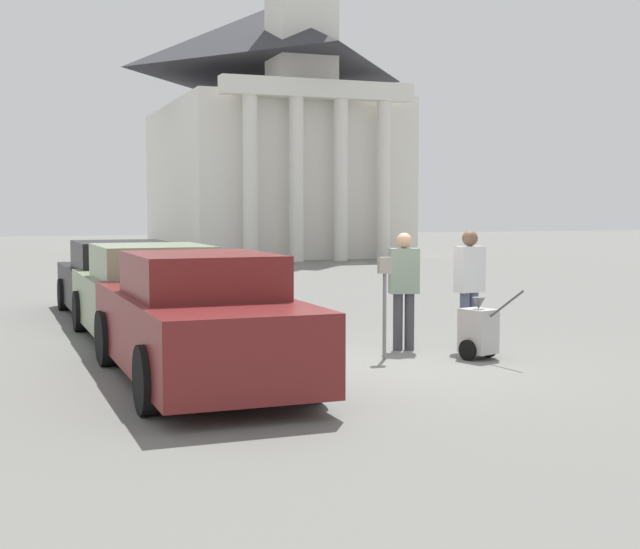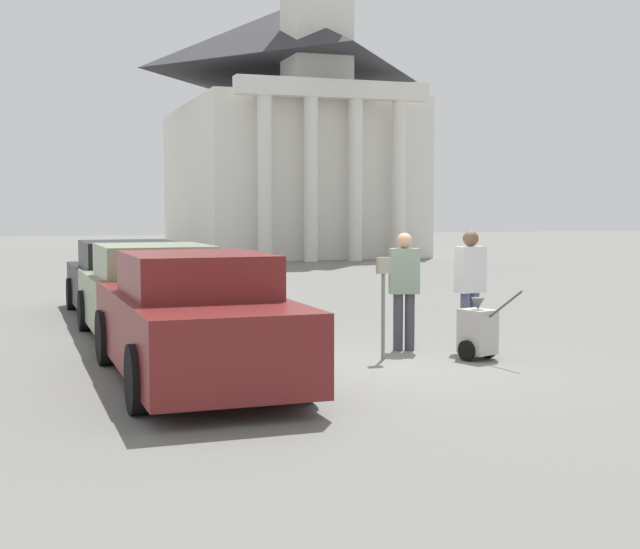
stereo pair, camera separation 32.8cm
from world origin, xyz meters
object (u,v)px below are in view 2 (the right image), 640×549
at_px(parking_meter, 383,289).
at_px(church, 287,119).
at_px(equipment_cart, 478,331).
at_px(parked_car_maroon, 194,321).
at_px(parked_car_sage, 152,296).
at_px(person_worker, 404,284).
at_px(parked_car_black, 128,282).
at_px(person_supervisor, 470,282).

bearing_deg(parking_meter, church, 75.95).
bearing_deg(equipment_cart, parking_meter, 144.26).
relative_size(parking_meter, church, 0.06).
xyz_separation_m(parked_car_maroon, equipment_cart, (3.92, 0.31, -0.33)).
relative_size(parked_car_maroon, parked_car_sage, 0.96).
bearing_deg(parked_car_sage, parking_meter, -45.92).
bearing_deg(person_worker, parked_car_sage, -18.38).
distance_m(parked_car_black, parking_meter, 6.58).
height_order(person_worker, person_supervisor, person_supervisor).
distance_m(parking_meter, church, 29.55).
distance_m(parking_meter, equipment_cart, 1.41).
bearing_deg(equipment_cart, parked_car_sage, 123.84).
distance_m(equipment_cart, church, 29.77).
relative_size(parked_car_sage, person_worker, 2.96).
bearing_deg(church, person_worker, -103.20).
xyz_separation_m(parked_car_maroon, church, (9.77, 28.93, 5.42)).
relative_size(person_worker, equipment_cart, 1.70).
bearing_deg(person_supervisor, parking_meter, 1.48).
xyz_separation_m(parked_car_black, church, (9.77, 22.24, 5.47)).
bearing_deg(parked_car_black, parked_car_maroon, -90.86).
xyz_separation_m(parked_car_black, parking_meter, (2.70, -5.99, 0.30)).
xyz_separation_m(parked_car_black, person_supervisor, (4.20, -5.64, 0.32)).
bearing_deg(parking_meter, parked_car_maroon, -165.38).
distance_m(parked_car_sage, church, 27.86).
height_order(parked_car_maroon, person_supervisor, person_supervisor).
distance_m(parking_meter, person_supervisor, 1.54).
xyz_separation_m(parked_car_black, equipment_cart, (3.92, -6.38, -0.28)).
xyz_separation_m(parked_car_maroon, parked_car_black, (0.00, 6.69, -0.05)).
bearing_deg(parked_car_maroon, church, 70.48).
distance_m(parked_car_maroon, parking_meter, 2.81).
height_order(person_worker, equipment_cart, person_worker).
bearing_deg(person_supervisor, person_worker, -30.17).
distance_m(parked_car_sage, parking_meter, 3.84).
bearing_deg(parked_car_black, equipment_cart, -59.27).
bearing_deg(person_worker, equipment_cart, 134.32).
distance_m(parked_car_sage, person_worker, 3.90).
bearing_deg(person_worker, parked_car_maroon, 35.91).
distance_m(person_worker, equipment_cart, 1.35).
xyz_separation_m(parked_car_maroon, parked_car_sage, (0.00, 3.42, -0.02)).
bearing_deg(equipment_cart, parked_car_maroon, 166.71).
xyz_separation_m(parked_car_maroon, person_supervisor, (4.20, 1.06, 0.27)).
height_order(parked_car_black, person_worker, person_worker).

